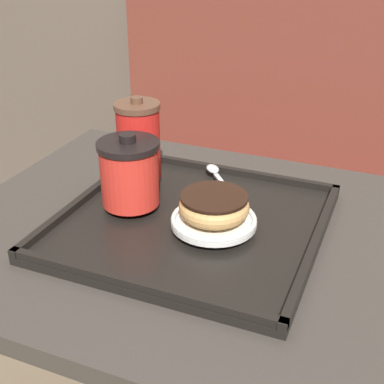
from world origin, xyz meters
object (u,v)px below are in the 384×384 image
Objects in this scene: coffee_cup_front at (128,173)px; spoon at (216,173)px; coffee_cup_rear at (139,140)px; donut_chocolate_glazed at (214,206)px.

spoon is at bearing 58.68° from coffee_cup_front.
coffee_cup_front is at bearing -71.94° from coffee_cup_rear.
coffee_cup_rear reaches higher than donut_chocolate_glazed.
spoon is at bearing 23.83° from coffee_cup_rear.
donut_chocolate_glazed is (0.18, -0.11, -0.04)m from coffee_cup_rear.
coffee_cup_rear is 0.22m from donut_chocolate_glazed.
coffee_cup_rear is at bearing 74.53° from spoon.
spoon is (-0.06, 0.16, -0.03)m from donut_chocolate_glazed.
coffee_cup_rear reaches higher than coffee_cup_front.
coffee_cup_front is at bearing 176.24° from donut_chocolate_glazed.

